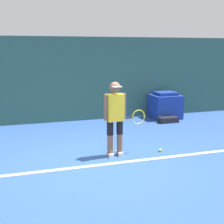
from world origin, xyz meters
name	(u,v)px	position (x,y,z in m)	size (l,w,h in m)	color
ground_plane	(98,165)	(0.00, 0.00, 0.00)	(24.00, 24.00, 0.00)	#2D5193
back_wall	(64,80)	(0.00, 3.92, 1.29)	(24.00, 0.10, 2.58)	#2D564C
court_baseline	(99,165)	(0.00, -0.04, 0.01)	(21.60, 0.10, 0.01)	white
tennis_player	(116,116)	(0.49, 0.40, 0.87)	(0.95, 0.30, 1.57)	brown
tennis_ball	(160,150)	(1.51, 0.36, 0.03)	(0.07, 0.07, 0.07)	#D1E533
covered_chair	(165,106)	(3.18, 3.41, 0.41)	(0.90, 0.83, 0.86)	navy
equipment_bag	(168,120)	(2.98, 2.80, 0.08)	(0.60, 0.29, 0.17)	black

